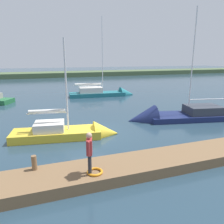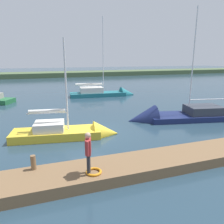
{
  "view_description": "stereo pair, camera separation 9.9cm",
  "coord_description": "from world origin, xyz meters",
  "px_view_note": "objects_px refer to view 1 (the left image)",
  "views": [
    {
      "loc": [
        3.25,
        13.89,
        5.1
      ],
      "look_at": [
        -1.69,
        -0.28,
        1.29
      ],
      "focal_mm": 34.68,
      "sensor_mm": 36.0,
      "label": 1
    },
    {
      "loc": [
        3.16,
        13.93,
        5.1
      ],
      "look_at": [
        -1.69,
        -0.28,
        1.29
      ],
      "focal_mm": 34.68,
      "sensor_mm": 36.0,
      "label": 2
    }
  ],
  "objects_px": {
    "life_ring_buoy": "(95,172)",
    "person_on_dock": "(89,150)",
    "mooring_post_near": "(34,163)",
    "sailboat_near_dock": "(73,135)",
    "sailboat_mid_channel": "(106,94)",
    "sailboat_inner_slip": "(173,118)"
  },
  "relations": [
    {
      "from": "sailboat_near_dock",
      "to": "mooring_post_near",
      "type": "bearing_deg",
      "value": -107.82
    },
    {
      "from": "mooring_post_near",
      "to": "person_on_dock",
      "type": "bearing_deg",
      "value": 152.68
    },
    {
      "from": "life_ring_buoy",
      "to": "person_on_dock",
      "type": "distance_m",
      "value": 1.0
    },
    {
      "from": "mooring_post_near",
      "to": "sailboat_near_dock",
      "type": "relative_size",
      "value": 0.09
    },
    {
      "from": "mooring_post_near",
      "to": "sailboat_inner_slip",
      "type": "xyz_separation_m",
      "value": [
        -11.03,
        -5.96,
        -0.69
      ]
    },
    {
      "from": "sailboat_inner_slip",
      "to": "person_on_dock",
      "type": "xyz_separation_m",
      "value": [
        8.9,
        7.06,
        1.41
      ]
    },
    {
      "from": "sailboat_mid_channel",
      "to": "sailboat_near_dock",
      "type": "xyz_separation_m",
      "value": [
        6.78,
        14.15,
        -0.08
      ]
    },
    {
      "from": "sailboat_mid_channel",
      "to": "sailboat_inner_slip",
      "type": "height_order",
      "value": "sailboat_mid_channel"
    },
    {
      "from": "sailboat_mid_channel",
      "to": "sailboat_inner_slip",
      "type": "distance_m",
      "value": 12.99
    },
    {
      "from": "sailboat_near_dock",
      "to": "person_on_dock",
      "type": "relative_size",
      "value": 4.0
    },
    {
      "from": "sailboat_inner_slip",
      "to": "sailboat_near_dock",
      "type": "bearing_deg",
      "value": 19.73
    },
    {
      "from": "person_on_dock",
      "to": "sailboat_near_dock",
      "type": "bearing_deg",
      "value": 103.72
    },
    {
      "from": "life_ring_buoy",
      "to": "person_on_dock",
      "type": "height_order",
      "value": "person_on_dock"
    },
    {
      "from": "mooring_post_near",
      "to": "person_on_dock",
      "type": "height_order",
      "value": "person_on_dock"
    },
    {
      "from": "mooring_post_near",
      "to": "sailboat_inner_slip",
      "type": "relative_size",
      "value": 0.06
    },
    {
      "from": "sailboat_inner_slip",
      "to": "person_on_dock",
      "type": "height_order",
      "value": "sailboat_inner_slip"
    },
    {
      "from": "sailboat_inner_slip",
      "to": "person_on_dock",
      "type": "relative_size",
      "value": 5.69
    },
    {
      "from": "life_ring_buoy",
      "to": "person_on_dock",
      "type": "xyz_separation_m",
      "value": [
        0.2,
        -0.01,
        0.98
      ]
    },
    {
      "from": "life_ring_buoy",
      "to": "mooring_post_near",
      "type": "bearing_deg",
      "value": -25.5
    },
    {
      "from": "sailboat_inner_slip",
      "to": "sailboat_near_dock",
      "type": "distance_m",
      "value": 8.79
    },
    {
      "from": "mooring_post_near",
      "to": "life_ring_buoy",
      "type": "xyz_separation_m",
      "value": [
        -2.33,
        1.11,
        -0.26
      ]
    },
    {
      "from": "life_ring_buoy",
      "to": "sailboat_inner_slip",
      "type": "xyz_separation_m",
      "value": [
        -8.7,
        -7.08,
        -0.43
      ]
    }
  ]
}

